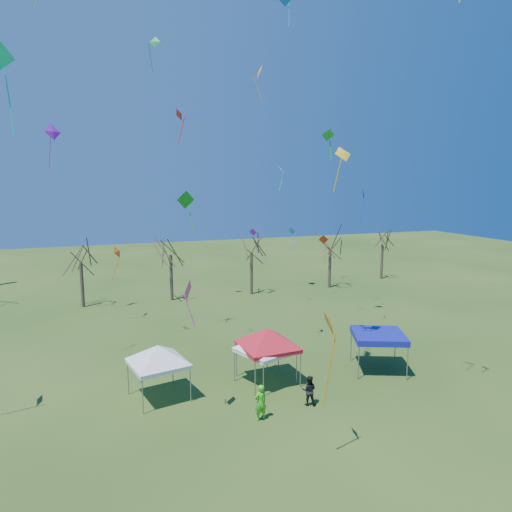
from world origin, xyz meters
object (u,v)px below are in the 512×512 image
(tent_blue, at_px, (379,336))
(tree_4, at_px, (331,234))
(tree_3, at_px, (251,237))
(person_dark, at_px, (309,390))
(tent_red, at_px, (268,332))
(tent_white_mid, at_px, (265,337))
(tree_5, at_px, (383,232))
(tree_1, at_px, (80,247))
(tree_2, at_px, (170,238))
(tent_white_west, at_px, (158,349))
(person_green, at_px, (260,402))

(tent_blue, bearing_deg, tree_4, 68.71)
(tree_3, height_order, tent_blue, tree_3)
(tent_blue, distance_m, person_dark, 6.83)
(tent_blue, bearing_deg, tree_3, 92.52)
(tent_red, relative_size, tent_blue, 1.07)
(tent_white_mid, bearing_deg, tree_5, 43.53)
(person_dark, bearing_deg, tree_1, -36.37)
(tree_2, bearing_deg, tent_white_mid, -84.52)
(tent_white_mid, relative_size, tent_red, 0.86)
(tree_5, xyz_separation_m, tent_white_west, (-30.27, -22.75, -2.90))
(tent_red, xyz_separation_m, person_green, (-1.93, -4.01, -2.15))
(tent_red, distance_m, person_green, 4.94)
(tree_1, bearing_deg, person_green, -71.16)
(tree_2, relative_size, tent_blue, 2.02)
(tent_white_mid, xyz_separation_m, tent_blue, (7.32, -0.70, -0.57))
(tree_1, distance_m, tent_white_west, 21.95)
(tree_3, xyz_separation_m, person_green, (-8.14, -24.78, -5.16))
(tree_4, distance_m, person_green, 30.71)
(tent_red, xyz_separation_m, tent_blue, (7.15, -0.76, -0.83))
(tent_white_west, distance_m, tent_red, 6.38)
(tree_3, distance_m, tree_5, 17.81)
(tree_1, bearing_deg, tree_3, -2.06)
(tree_4, bearing_deg, person_dark, -120.95)
(tree_4, relative_size, tent_red, 1.83)
(tent_white_mid, bearing_deg, person_green, -114.13)
(tree_2, xyz_separation_m, tent_blue, (9.35, -21.87, -4.05))
(tree_2, relative_size, tree_3, 1.03)
(tent_white_west, bearing_deg, person_green, -42.34)
(tent_blue, height_order, person_green, tent_blue)
(person_green, distance_m, person_dark, 3.02)
(tree_4, distance_m, tent_blue, 23.38)
(tree_4, xyz_separation_m, tent_blue, (-8.37, -21.49, -3.82))
(person_dark, bearing_deg, tree_3, -73.53)
(tent_red, bearing_deg, tree_1, 116.36)
(tent_white_mid, relative_size, tent_blue, 0.91)
(tree_5, height_order, person_green, tree_5)
(tree_3, height_order, tent_red, tree_3)
(tree_3, xyz_separation_m, tree_4, (9.32, -0.04, -0.02))
(tent_blue, bearing_deg, tree_2, 113.15)
(tree_4, xyz_separation_m, person_green, (-17.46, -24.74, -5.14))
(tent_white_west, relative_size, person_dark, 2.40)
(tent_blue, xyz_separation_m, person_green, (-9.09, -3.25, -1.32))
(tree_1, height_order, tent_red, tree_1)
(tent_blue, relative_size, person_dark, 2.49)
(tree_4, xyz_separation_m, person_dark, (-14.49, -24.17, -5.25))
(tree_2, bearing_deg, tree_3, -2.27)
(tree_4, height_order, tent_red, tree_4)
(tree_5, distance_m, person_green, 37.53)
(person_dark, bearing_deg, tree_4, -92.42)
(tree_2, bearing_deg, tree_1, 178.15)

